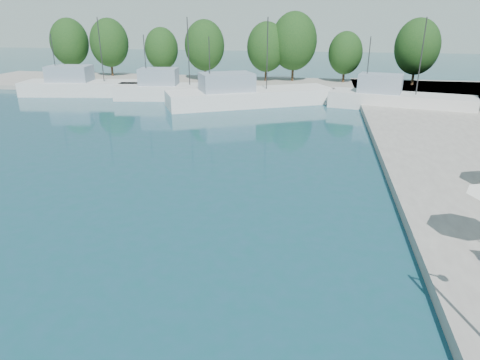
% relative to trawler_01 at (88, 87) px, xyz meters
% --- Properties ---
extents(quay_far, '(90.00, 16.00, 0.60)m').
position_rel_trawler_01_xyz_m(quay_far, '(21.20, 9.98, -0.77)').
color(quay_far, gray).
rests_on(quay_far, ground).
extents(hill_west, '(180.00, 40.00, 16.00)m').
position_rel_trawler_01_xyz_m(hill_west, '(-0.80, 102.98, 6.93)').
color(hill_west, gray).
rests_on(hill_west, ground).
extents(hill_east, '(140.00, 40.00, 12.00)m').
position_rel_trawler_01_xyz_m(hill_east, '(69.20, 122.98, 4.93)').
color(hill_east, gray).
rests_on(hill_east, ground).
extents(trawler_01, '(18.52, 7.42, 10.20)m').
position_rel_trawler_01_xyz_m(trawler_01, '(0.00, 0.00, 0.00)').
color(trawler_01, silver).
rests_on(trawler_01, ground).
extents(trawler_02, '(15.96, 6.25, 10.20)m').
position_rel_trawler_01_xyz_m(trawler_02, '(12.44, -0.89, 0.00)').
color(trawler_02, silver).
rests_on(trawler_02, ground).
extents(trawler_03, '(19.76, 13.67, 10.20)m').
position_rel_trawler_01_xyz_m(trawler_03, '(22.11, -3.18, -0.00)').
color(trawler_03, white).
rests_on(trawler_03, ground).
extents(trawler_04, '(16.02, 7.39, 10.20)m').
position_rel_trawler_01_xyz_m(trawler_04, '(39.11, -2.51, 0.00)').
color(trawler_04, silver).
rests_on(trawler_04, ground).
extents(tree_01, '(6.17, 6.17, 9.13)m').
position_rel_trawler_01_xyz_m(tree_01, '(-10.98, 14.94, 4.80)').
color(tree_01, '#3F2B19').
rests_on(tree_01, quay_far).
extents(tree_02, '(6.16, 6.16, 9.12)m').
position_rel_trawler_01_xyz_m(tree_02, '(-3.75, 14.75, 4.79)').
color(tree_02, '#3F2B19').
rests_on(tree_02, quay_far).
extents(tree_03, '(5.24, 5.24, 7.76)m').
position_rel_trawler_01_xyz_m(tree_03, '(5.33, 14.25, 4.01)').
color(tree_03, '#3F2B19').
rests_on(tree_03, quay_far).
extents(tree_04, '(6.03, 6.03, 8.92)m').
position_rel_trawler_01_xyz_m(tree_04, '(12.87, 12.63, 4.68)').
color(tree_04, '#3F2B19').
rests_on(tree_04, quay_far).
extents(tree_05, '(5.84, 5.84, 8.64)m').
position_rel_trawler_01_xyz_m(tree_05, '(22.23, 13.43, 4.52)').
color(tree_05, '#3F2B19').
rests_on(tree_05, quay_far).
extents(tree_06, '(6.80, 6.80, 10.06)m').
position_rel_trawler_01_xyz_m(tree_06, '(26.25, 14.18, 5.34)').
color(tree_06, '#3F2B19').
rests_on(tree_06, quay_far).
extents(tree_07, '(4.94, 4.94, 7.32)m').
position_rel_trawler_01_xyz_m(tree_07, '(33.88, 14.17, 3.75)').
color(tree_07, '#3F2B19').
rests_on(tree_07, quay_far).
extents(tree_08, '(6.19, 6.19, 9.17)m').
position_rel_trawler_01_xyz_m(tree_08, '(43.60, 13.19, 4.82)').
color(tree_08, '#3F2B19').
rests_on(tree_08, quay_far).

